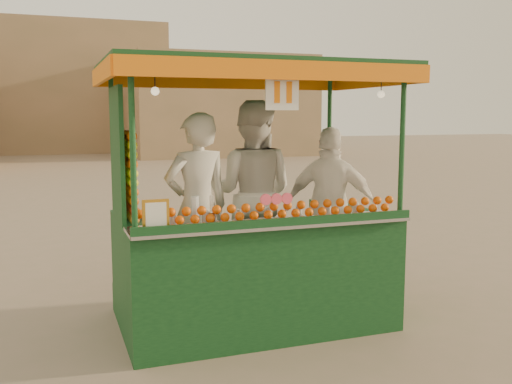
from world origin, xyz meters
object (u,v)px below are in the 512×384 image
object	(u,v)px
vendor_left	(197,207)
vendor_middle	(252,193)
juice_cart	(248,243)
vendor_right	(331,207)

from	to	relation	value
vendor_left	vendor_middle	xyz separation A→B (m)	(0.65, 0.30, 0.06)
juice_cart	vendor_right	distance (m)	0.98
vendor_middle	vendor_right	xyz separation A→B (m)	(0.75, -0.32, -0.13)
juice_cart	vendor_right	world-z (taller)	juice_cart
juice_cart	vendor_right	bearing A→B (deg)	4.88
vendor_left	vendor_middle	world-z (taller)	vendor_middle
vendor_left	vendor_right	size ratio (longest dim) A/B	1.09
vendor_right	juice_cart	bearing A→B (deg)	37.79
juice_cart	vendor_left	bearing A→B (deg)	167.15
vendor_left	vendor_right	world-z (taller)	vendor_left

